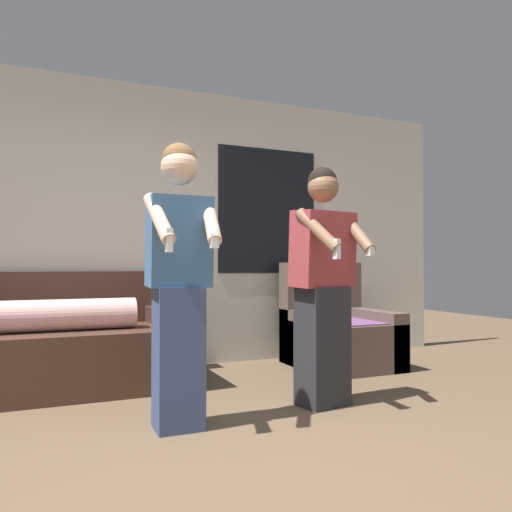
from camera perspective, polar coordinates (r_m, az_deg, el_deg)
name	(u,v)px	position (r m, az deg, el deg)	size (l,w,h in m)	color
ground_plane	(249,478)	(2.50, -0.86, -24.00)	(14.00, 14.00, 0.00)	brown
wall_back	(144,226)	(4.87, -12.63, 3.39)	(6.76, 0.07, 2.70)	beige
couch	(63,347)	(4.29, -21.23, -9.68)	(1.94, 0.98, 0.92)	#472D23
armchair	(338,334)	(4.96, 9.33, -8.76)	(0.86, 0.95, 1.00)	brown
person_left	(179,279)	(3.02, -8.78, -2.66)	(0.44, 0.46, 1.71)	#384770
person_right	(323,285)	(3.52, 7.69, -3.25)	(0.50, 0.52, 1.67)	#28282D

